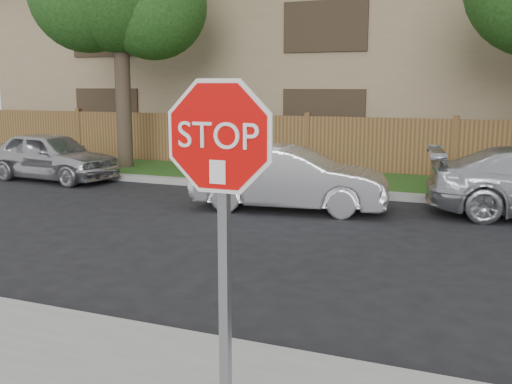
% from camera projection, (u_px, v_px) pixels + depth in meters
% --- Properties ---
extents(ground, '(90.00, 90.00, 0.00)m').
position_uv_depth(ground, '(342.00, 368.00, 5.29)').
color(ground, black).
rests_on(ground, ground).
extents(far_curb, '(70.00, 0.30, 0.15)m').
position_uv_depth(far_curb, '(440.00, 199.00, 12.68)').
color(far_curb, gray).
rests_on(far_curb, ground).
extents(grass_strip, '(70.00, 3.00, 0.12)m').
position_uv_depth(grass_strip, '(447.00, 188.00, 14.18)').
color(grass_strip, '#1E4714').
rests_on(grass_strip, ground).
extents(fence, '(70.00, 0.12, 1.60)m').
position_uv_depth(fence, '(454.00, 150.00, 15.51)').
color(fence, brown).
rests_on(fence, ground).
extents(apartment_building, '(35.20, 9.20, 7.20)m').
position_uv_depth(apartment_building, '(473.00, 53.00, 20.11)').
color(apartment_building, '#8C7657').
rests_on(apartment_building, ground).
extents(stop_sign, '(1.01, 0.13, 2.55)m').
position_uv_depth(stop_sign, '(221.00, 187.00, 3.79)').
color(stop_sign, gray).
rests_on(stop_sign, sidewalk_near).
extents(sedan_far_left, '(3.86, 1.82, 1.28)m').
position_uv_depth(sedan_far_left, '(51.00, 156.00, 15.61)').
color(sedan_far_left, '#BDBCC1').
rests_on(sedan_far_left, ground).
extents(sedan_left, '(4.00, 1.87, 1.27)m').
position_uv_depth(sedan_left, '(290.00, 179.00, 11.88)').
color(sedan_left, silver).
rests_on(sedan_left, ground).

